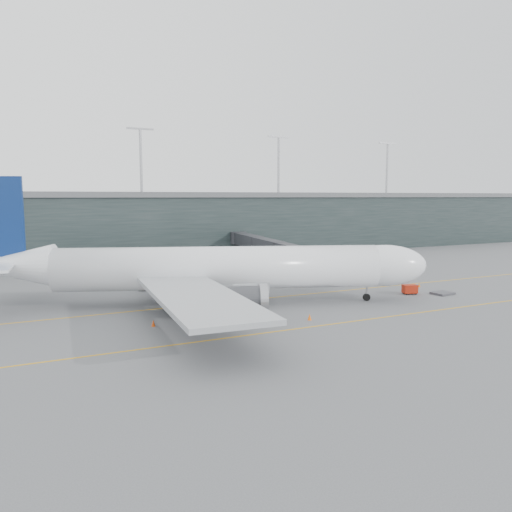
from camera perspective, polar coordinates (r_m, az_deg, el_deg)
name	(u,v)px	position (r m, az deg, el deg)	size (l,w,h in m)	color
ground	(187,299)	(70.16, -7.90, -4.94)	(320.00, 320.00, 0.00)	#525256
taxiline_a	(196,305)	(66.44, -6.85, -5.58)	(160.00, 0.25, 0.02)	orange
taxiline_b	(247,335)	(51.98, -1.08, -9.05)	(160.00, 0.25, 0.02)	orange
taxiline_lead_main	(179,276)	(90.41, -8.75, -2.30)	(0.25, 60.00, 0.02)	orange
terminal	(112,224)	(125.40, -16.08, 3.54)	(240.00, 36.00, 29.00)	black
main_aircraft	(216,269)	(66.02, -4.59, -1.50)	(57.82, 53.34, 16.74)	white
jet_bridge	(261,245)	(98.80, 0.61, 1.22)	(7.53, 43.57, 6.11)	#2A2B2F
gse_cart	(410,289)	(76.49, 17.17, -3.62)	(2.30, 1.79, 1.38)	#A21D0B
baggage_dolly	(443,293)	(78.02, 20.54, -3.99)	(2.93, 2.34, 0.29)	#3C3C41
uld_a	(145,284)	(77.79, -12.59, -3.19)	(2.30, 2.04, 1.76)	#393A3F
uld_b	(156,282)	(79.74, -11.40, -2.91)	(2.24, 1.94, 1.77)	#393A3F
uld_c	(173,280)	(80.16, -9.47, -2.74)	(2.61, 2.33, 1.98)	#393A3F
cone_nose	(419,285)	(82.96, 18.14, -3.17)	(0.40, 0.40, 0.63)	orange
cone_wing_stbd	(310,317)	(58.40, 6.14, -6.94)	(0.47, 0.47, 0.74)	#F4600D
cone_wing_port	(227,279)	(84.86, -3.30, -2.60)	(0.44, 0.44, 0.70)	#FC610E
cone_tail	(153,323)	(56.47, -11.66, -7.53)	(0.46, 0.46, 0.73)	#CA400B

